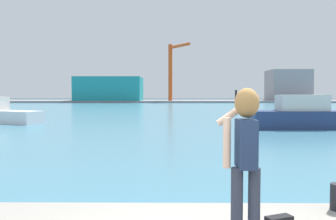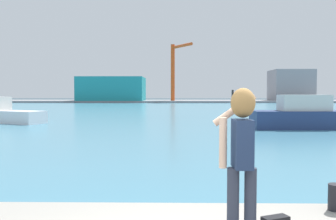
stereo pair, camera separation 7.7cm
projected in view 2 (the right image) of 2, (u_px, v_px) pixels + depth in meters
name	position (u px, v px, depth m)	size (l,w,h in m)	color
ground_plane	(176.00, 109.00, 53.45)	(220.00, 220.00, 0.00)	#334751
harbor_water	(176.00, 108.00, 55.45)	(140.00, 100.00, 0.02)	teal
far_shore_dock	(175.00, 101.00, 95.39)	(140.00, 20.00, 0.45)	gray
person_photographer	(241.00, 147.00, 4.11)	(0.53, 0.55, 1.74)	#2D3342
harbor_bollard	(336.00, 197.00, 5.13)	(0.22, 0.22, 0.38)	black
boat_moored	(0.00, 113.00, 28.48)	(7.96, 5.07, 2.03)	white
boat_moored_2	(317.00, 116.00, 23.33)	(8.89, 2.35, 2.21)	navy
warehouse_left	(112.00, 89.00, 92.13)	(16.39, 11.85, 5.97)	teal
warehouse_right	(291.00, 85.00, 94.88)	(10.14, 9.27, 7.99)	gray
port_crane	(175.00, 67.00, 89.16)	(5.17, 7.72, 14.10)	#D84C19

